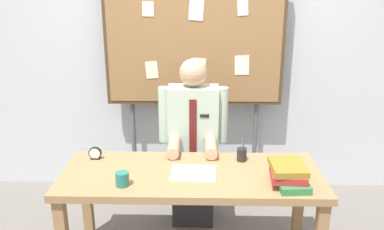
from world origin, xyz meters
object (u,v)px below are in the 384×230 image
Objects in this scene: coffee_mug at (122,179)px; pen_holder at (242,154)px; desk at (191,184)px; person at (193,149)px; book_stack at (289,174)px; desk_clock at (95,154)px; bulletin_board at (194,38)px; open_notebook at (194,173)px.

pen_holder is at bearing 26.63° from coffee_mug.
desk is 0.49m from coffee_mug.
person is 4.55× the size of book_stack.
book_stack is 3.28× the size of desk_clock.
book_stack is at bearing -63.15° from bulletin_board.
bulletin_board is 1.52m from coffee_mug.
book_stack is 1.92× the size of pen_holder.
coffee_mug is 0.57× the size of pen_holder.
desk is 0.74m from desk_clock.
pen_holder is (0.34, 0.22, 0.04)m from open_notebook.
person is at bearing 132.80° from pen_holder.
open_notebook is at bearing 167.40° from book_stack.
open_notebook reaches higher than desk.
bulletin_board is at bearing 89.99° from person.
person is at bearing -90.01° from bulletin_board.
coffee_mug is at bearing -155.35° from desk.
coffee_mug is at bearing -177.68° from book_stack.
coffee_mug is at bearing -108.79° from bulletin_board.
coffee_mug is (-0.43, -0.20, 0.14)m from desk.
person reaches higher than coffee_mug.
pen_holder is at bearing 32.47° from open_notebook.
book_stack is (0.62, -1.22, -0.70)m from bulletin_board.
coffee_mug is at bearing -55.65° from desk_clock.
bulletin_board is at bearing 71.21° from coffee_mug.
book_stack is at bearing -15.09° from desk_clock.
pen_holder reaches higher than coffee_mug.
person is 0.90m from coffee_mug.
person is 4.67× the size of open_notebook.
book_stack is 0.62m from open_notebook.
bulletin_board is 23.33× the size of coffee_mug.
open_notebook is (-0.60, 0.14, -0.06)m from book_stack.
desk is at bearing -90.00° from person.
book_stack is (0.62, -0.16, 0.16)m from desk.
coffee_mug reaches higher than desk.
desk is at bearing 127.80° from open_notebook.
bulletin_board is at bearing 112.27° from pen_holder.
desk is 10.99× the size of pen_holder.
bulletin_board reaches higher than coffee_mug.
open_notebook is 3.20× the size of desk_clock.
desk is 0.58m from person.
bulletin_board is 6.94× the size of book_stack.
desk_clock is at bearing 164.91° from book_stack.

